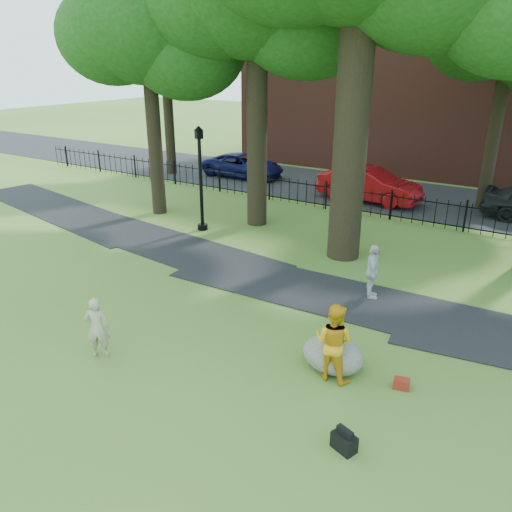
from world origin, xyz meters
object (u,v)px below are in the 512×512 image
Objects in this scene: boulder at (333,353)px; lamppost at (201,181)px; woman at (97,328)px; red_sedan at (369,185)px; man at (334,342)px.

boulder is 0.34× the size of lamppost.
lamppost is at bearing -102.93° from woman.
lamppost reaches higher than red_sedan.
man is 0.59m from boulder.
woman is 0.30× the size of red_sedan.
lamppost is (-3.67, 8.50, 1.27)m from woman.
lamppost reaches higher than woman.
man is (4.89, 2.09, 0.14)m from woman.
woman reaches higher than boulder.
lamppost is (-8.56, 6.42, 1.12)m from man.
red_sedan reaches higher than woman.
red_sedan is at bearing 86.57° from lamppost.
lamppost reaches higher than boulder.
boulder is at bearing -158.41° from red_sedan.
man reaches higher than red_sedan.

